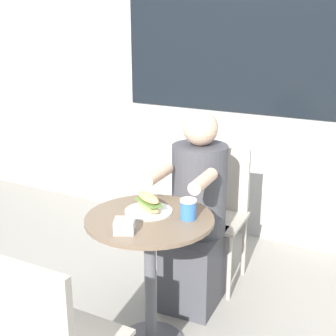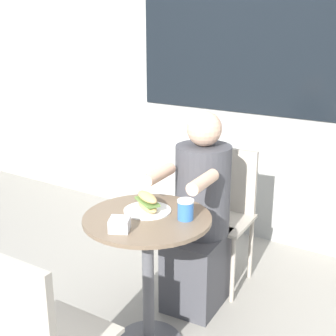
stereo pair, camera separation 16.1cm
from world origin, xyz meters
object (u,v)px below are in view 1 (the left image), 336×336
at_px(drink_cup, 188,209).
at_px(cafe_table, 150,254).
at_px(sandwich_on_plate, 149,205).
at_px(seated_diner, 196,223).
at_px(diner_chair, 218,202).

bearing_deg(drink_cup, cafe_table, -156.64).
xyz_separation_m(sandwich_on_plate, drink_cup, (0.21, 0.02, 0.01)).
relative_size(cafe_table, sandwich_on_plate, 3.06).
relative_size(cafe_table, seated_diner, 0.62).
xyz_separation_m(diner_chair, sandwich_on_plate, (-0.05, -0.78, 0.25)).
bearing_deg(sandwich_on_plate, seated_diner, 82.53).
height_order(seated_diner, sandwich_on_plate, seated_diner).
height_order(cafe_table, seated_diner, seated_diner).
bearing_deg(drink_cup, sandwich_on_plate, -174.88).
height_order(cafe_table, drink_cup, drink_cup).
distance_m(sandwich_on_plate, drink_cup, 0.21).
xyz_separation_m(seated_diner, drink_cup, (0.15, -0.42, 0.27)).
height_order(diner_chair, sandwich_on_plate, diner_chair).
height_order(cafe_table, diner_chair, diner_chair).
distance_m(cafe_table, sandwich_on_plate, 0.25).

